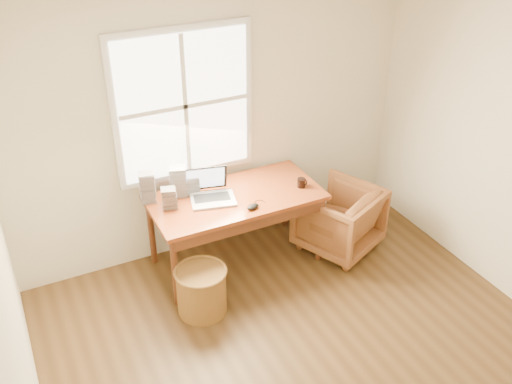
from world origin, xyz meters
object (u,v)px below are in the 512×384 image
(desk, at_px, (236,197))
(laptop, at_px, (212,186))
(wicker_stool, at_px, (202,291))
(cd_stack_a, at_px, (178,181))
(coffee_mug, at_px, (301,183))
(armchair, at_px, (339,219))

(desk, relative_size, laptop, 3.63)
(wicker_stool, relative_size, cd_stack_a, 1.50)
(coffee_mug, relative_size, cd_stack_a, 0.30)
(wicker_stool, bearing_deg, coffee_mug, 17.97)
(desk, distance_m, wicker_stool, 0.93)
(laptop, relative_size, coffee_mug, 5.04)
(wicker_stool, height_order, coffee_mug, coffee_mug)
(armchair, distance_m, laptop, 1.39)
(cd_stack_a, bearing_deg, desk, -27.92)
(armchair, distance_m, cd_stack_a, 1.66)
(armchair, xyz_separation_m, coffee_mug, (-0.39, 0.11, 0.46))
(laptop, bearing_deg, coffee_mug, 4.85)
(cd_stack_a, bearing_deg, laptop, -45.20)
(wicker_stool, height_order, laptop, laptop)
(wicker_stool, bearing_deg, armchair, 9.96)
(armchair, bearing_deg, laptop, -34.74)
(wicker_stool, distance_m, laptop, 0.93)
(desk, bearing_deg, coffee_mug, -11.67)
(armchair, height_order, laptop, laptop)
(desk, relative_size, armchair, 2.18)
(armchair, xyz_separation_m, wicker_stool, (-1.59, -0.28, -0.12))
(armchair, bearing_deg, cd_stack_a, -41.80)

